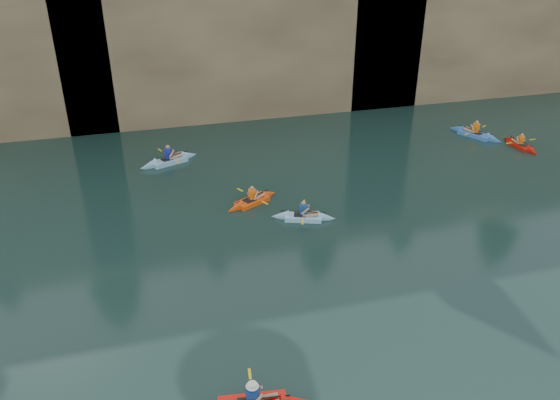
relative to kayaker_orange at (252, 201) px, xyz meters
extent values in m
plane|color=black|center=(0.96, -9.52, -0.14)|extent=(160.00, 160.00, 0.00)
cube|color=tan|center=(0.96, 20.48, 5.86)|extent=(70.00, 16.00, 12.00)
cube|color=#99855C|center=(2.96, 13.08, 5.56)|extent=(24.00, 2.40, 11.40)
cube|color=#99855C|center=(22.96, 13.08, 4.78)|extent=(26.00, 2.40, 9.84)
cube|color=black|center=(-3.04, 12.43, 1.46)|extent=(3.50, 1.00, 3.20)
cube|color=black|center=(10.96, 12.43, 2.11)|extent=(5.00, 1.00, 4.50)
cube|color=navy|center=(-2.77, -12.21, 0.42)|extent=(0.37, 0.27, 0.50)
sphere|color=tan|center=(-2.77, -12.21, 0.79)|extent=(0.21, 0.21, 0.21)
cylinder|color=black|center=(-2.77, -12.21, 0.30)|extent=(2.11, 0.32, 0.04)
cube|color=yellow|center=(-2.64, -11.26, 0.30)|extent=(0.14, 0.43, 0.02)
cylinder|color=white|center=(-2.77, -12.21, 0.83)|extent=(0.36, 0.36, 0.10)
cube|color=#F7510F|center=(0.00, 0.00, -0.01)|extent=(2.40, 1.70, 0.25)
cone|color=#F7510F|center=(0.97, 0.50, -0.01)|extent=(1.05, 0.99, 0.69)
cone|color=#F7510F|center=(-0.97, -0.50, -0.01)|extent=(1.05, 0.99, 0.69)
cube|color=black|center=(-0.13, -0.07, 0.08)|extent=(0.69, 0.64, 0.04)
cube|color=orange|center=(0.00, 0.00, 0.35)|extent=(0.37, 0.33, 0.46)
sphere|color=tan|center=(0.00, 0.00, 0.68)|extent=(0.19, 0.19, 0.19)
cylinder|color=black|center=(0.00, 0.00, 0.25)|extent=(1.84, 0.97, 0.04)
cube|color=yellow|center=(-0.42, 0.82, 0.25)|extent=(0.26, 0.41, 0.02)
cube|color=yellow|center=(0.42, -0.82, 0.25)|extent=(0.26, 0.41, 0.02)
cube|color=#96D7FB|center=(1.91, -2.15, -0.01)|extent=(2.40, 1.46, 0.26)
cone|color=#96D7FB|center=(2.92, -2.51, -0.01)|extent=(1.00, 0.94, 0.71)
cone|color=#96D7FB|center=(0.90, -1.79, -0.01)|extent=(1.00, 0.94, 0.71)
cube|color=black|center=(1.77, -2.10, 0.09)|extent=(0.67, 0.60, 0.04)
cube|color=navy|center=(1.91, -2.15, 0.36)|extent=(0.37, 0.30, 0.47)
sphere|color=tan|center=(1.91, -2.15, 0.70)|extent=(0.20, 0.20, 0.20)
cylinder|color=black|center=(1.91, -2.15, 0.26)|extent=(1.98, 0.74, 0.04)
cube|color=yellow|center=(2.23, -1.26, 0.26)|extent=(0.22, 0.42, 0.02)
cube|color=yellow|center=(1.59, -3.04, 0.26)|extent=(0.22, 0.42, 0.02)
cube|color=red|center=(17.19, 2.79, -0.02)|extent=(0.84, 2.31, 0.24)
cone|color=red|center=(17.11, 3.86, -0.02)|extent=(0.71, 0.84, 0.65)
cone|color=red|center=(17.26, 1.73, -0.02)|extent=(0.71, 0.84, 0.65)
cube|color=black|center=(17.20, 2.64, 0.07)|extent=(0.45, 0.58, 0.04)
cube|color=orange|center=(17.19, 2.79, 0.32)|extent=(0.21, 0.31, 0.44)
sphere|color=tan|center=(17.19, 2.79, 0.63)|extent=(0.18, 0.18, 0.18)
cylinder|color=black|center=(17.19, 2.79, 0.24)|extent=(0.17, 1.93, 0.04)
cube|color=yellow|center=(16.33, 2.73, 0.24)|extent=(0.42, 0.11, 0.02)
cube|color=yellow|center=(18.05, 2.85, 0.24)|extent=(0.42, 0.11, 0.02)
cube|color=#8DC8EC|center=(-3.44, 6.01, 0.01)|extent=(2.83, 1.78, 0.30)
cone|color=#8DC8EC|center=(-2.25, 6.48, 0.01)|extent=(1.19, 1.10, 0.81)
cone|color=#8DC8EC|center=(-4.62, 5.54, 0.01)|extent=(1.19, 1.10, 0.81)
cube|color=black|center=(-3.57, 5.95, 0.12)|extent=(0.70, 0.67, 0.04)
cube|color=#1B2998|center=(-3.44, 6.01, 0.44)|extent=(0.43, 0.36, 0.54)
sphere|color=tan|center=(-3.44, 6.01, 0.83)|extent=(0.23, 0.23, 0.23)
cylinder|color=black|center=(-3.44, 6.01, 0.29)|extent=(2.23, 0.91, 0.04)
cube|color=yellow|center=(-3.84, 7.03, 0.29)|extent=(0.23, 0.42, 0.02)
cube|color=yellow|center=(-3.03, 4.99, 0.29)|extent=(0.23, 0.42, 0.02)
cube|color=#3D79D1|center=(15.60, 5.11, 0.00)|extent=(2.01, 2.88, 0.29)
cone|color=#3D79D1|center=(15.00, 6.29, 0.00)|extent=(1.15, 1.24, 0.78)
cone|color=#3D79D1|center=(16.20, 3.94, 0.00)|extent=(1.15, 1.24, 0.78)
cube|color=black|center=(15.67, 4.98, 0.12)|extent=(0.69, 0.71, 0.04)
cube|color=orange|center=(15.60, 5.11, 0.42)|extent=(0.37, 0.42, 0.52)
sphere|color=tan|center=(15.60, 5.11, 0.80)|extent=(0.22, 0.22, 0.22)
cylinder|color=black|center=(15.60, 5.11, 0.29)|extent=(1.09, 2.08, 0.04)
cube|color=yellow|center=(14.66, 4.63, 0.29)|extent=(0.41, 0.26, 0.02)
cube|color=yellow|center=(16.54, 5.60, 0.29)|extent=(0.41, 0.26, 0.02)
camera|label=1|loc=(-4.94, -22.89, 12.20)|focal=35.00mm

